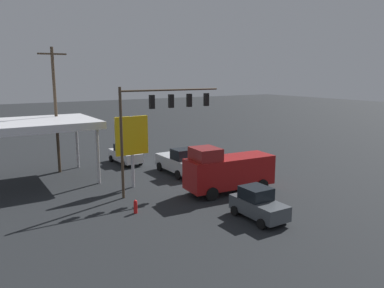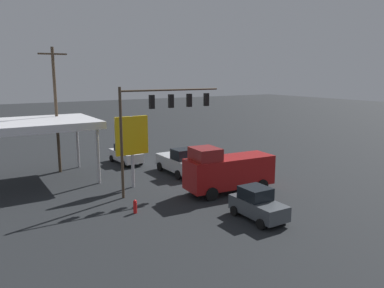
{
  "view_description": "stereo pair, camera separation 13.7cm",
  "coord_description": "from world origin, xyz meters",
  "px_view_note": "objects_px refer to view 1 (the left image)",
  "views": [
    {
      "loc": [
        15.33,
        22.58,
        8.79
      ],
      "look_at": [
        0.0,
        -2.0,
        3.34
      ],
      "focal_mm": 35.0,
      "sensor_mm": 36.0,
      "label": 1
    },
    {
      "loc": [
        15.22,
        22.66,
        8.79
      ],
      "look_at": [
        0.0,
        -2.0,
        3.34
      ],
      "focal_mm": 35.0,
      "sensor_mm": 36.0,
      "label": 2
    }
  ],
  "objects_px": {
    "pickup_parked": "(179,162)",
    "fire_hydrant": "(135,207)",
    "price_sign": "(132,138)",
    "utility_pole": "(56,108)",
    "hatchback_crossing": "(258,204)",
    "traffic_signal_assembly": "(161,112)",
    "delivery_truck": "(228,170)",
    "sedan_waiting": "(125,154)"
  },
  "relations": [
    {
      "from": "hatchback_crossing",
      "to": "delivery_truck",
      "type": "xyz_separation_m",
      "value": [
        -1.63,
        -5.23,
        0.75
      ]
    },
    {
      "from": "fire_hydrant",
      "to": "pickup_parked",
      "type": "bearing_deg",
      "value": -136.54
    },
    {
      "from": "sedan_waiting",
      "to": "delivery_truck",
      "type": "xyz_separation_m",
      "value": [
        -3.0,
        12.76,
        0.74
      ]
    },
    {
      "from": "pickup_parked",
      "to": "fire_hydrant",
      "type": "relative_size",
      "value": 5.92
    },
    {
      "from": "price_sign",
      "to": "pickup_parked",
      "type": "bearing_deg",
      "value": -163.79
    },
    {
      "from": "price_sign",
      "to": "delivery_truck",
      "type": "relative_size",
      "value": 0.81
    },
    {
      "from": "utility_pole",
      "to": "sedan_waiting",
      "type": "relative_size",
      "value": 2.46
    },
    {
      "from": "price_sign",
      "to": "sedan_waiting",
      "type": "xyz_separation_m",
      "value": [
        -2.53,
        -7.81,
        -2.97
      ]
    },
    {
      "from": "traffic_signal_assembly",
      "to": "fire_hydrant",
      "type": "relative_size",
      "value": 9.3
    },
    {
      "from": "traffic_signal_assembly",
      "to": "delivery_truck",
      "type": "distance_m",
      "value": 6.57
    },
    {
      "from": "traffic_signal_assembly",
      "to": "pickup_parked",
      "type": "xyz_separation_m",
      "value": [
        -3.55,
        -3.54,
        -4.92
      ]
    },
    {
      "from": "utility_pole",
      "to": "sedan_waiting",
      "type": "distance_m",
      "value": 8.03
    },
    {
      "from": "traffic_signal_assembly",
      "to": "sedan_waiting",
      "type": "xyz_separation_m",
      "value": [
        -1.02,
        -9.88,
        -5.08
      ]
    },
    {
      "from": "traffic_signal_assembly",
      "to": "price_sign",
      "type": "relative_size",
      "value": 1.46
    },
    {
      "from": "traffic_signal_assembly",
      "to": "fire_hydrant",
      "type": "bearing_deg",
      "value": 41.93
    },
    {
      "from": "price_sign",
      "to": "sedan_waiting",
      "type": "relative_size",
      "value": 1.25
    },
    {
      "from": "price_sign",
      "to": "sedan_waiting",
      "type": "distance_m",
      "value": 8.73
    },
    {
      "from": "utility_pole",
      "to": "delivery_truck",
      "type": "height_order",
      "value": "utility_pole"
    },
    {
      "from": "traffic_signal_assembly",
      "to": "utility_pole",
      "type": "height_order",
      "value": "utility_pole"
    },
    {
      "from": "price_sign",
      "to": "pickup_parked",
      "type": "height_order",
      "value": "price_sign"
    },
    {
      "from": "price_sign",
      "to": "hatchback_crossing",
      "type": "distance_m",
      "value": 11.3
    },
    {
      "from": "utility_pole",
      "to": "price_sign",
      "type": "bearing_deg",
      "value": 116.48
    },
    {
      "from": "utility_pole",
      "to": "pickup_parked",
      "type": "height_order",
      "value": "utility_pole"
    },
    {
      "from": "traffic_signal_assembly",
      "to": "price_sign",
      "type": "xyz_separation_m",
      "value": [
        1.51,
        -2.07,
        -2.11
      ]
    },
    {
      "from": "hatchback_crossing",
      "to": "price_sign",
      "type": "bearing_deg",
      "value": -158.65
    },
    {
      "from": "delivery_truck",
      "to": "pickup_parked",
      "type": "bearing_deg",
      "value": -81.63
    },
    {
      "from": "sedan_waiting",
      "to": "delivery_truck",
      "type": "relative_size",
      "value": 0.65
    },
    {
      "from": "delivery_truck",
      "to": "price_sign",
      "type": "bearing_deg",
      "value": -37.63
    },
    {
      "from": "traffic_signal_assembly",
      "to": "pickup_parked",
      "type": "distance_m",
      "value": 7.03
    },
    {
      "from": "hatchback_crossing",
      "to": "pickup_parked",
      "type": "xyz_separation_m",
      "value": [
        -1.17,
        -11.65,
        0.16
      ]
    },
    {
      "from": "traffic_signal_assembly",
      "to": "hatchback_crossing",
      "type": "distance_m",
      "value": 9.86
    },
    {
      "from": "sedan_waiting",
      "to": "fire_hydrant",
      "type": "distance_m",
      "value": 13.94
    },
    {
      "from": "price_sign",
      "to": "delivery_truck",
      "type": "xyz_separation_m",
      "value": [
        -5.53,
        4.95,
        -2.23
      ]
    },
    {
      "from": "utility_pole",
      "to": "hatchback_crossing",
      "type": "height_order",
      "value": "utility_pole"
    },
    {
      "from": "utility_pole",
      "to": "sedan_waiting",
      "type": "height_order",
      "value": "utility_pole"
    },
    {
      "from": "pickup_parked",
      "to": "fire_hydrant",
      "type": "bearing_deg",
      "value": -46.78
    },
    {
      "from": "traffic_signal_assembly",
      "to": "pickup_parked",
      "type": "relative_size",
      "value": 1.57
    },
    {
      "from": "hatchback_crossing",
      "to": "pickup_parked",
      "type": "height_order",
      "value": "pickup_parked"
    },
    {
      "from": "pickup_parked",
      "to": "delivery_truck",
      "type": "relative_size",
      "value": 0.75
    },
    {
      "from": "hatchback_crossing",
      "to": "sedan_waiting",
      "type": "distance_m",
      "value": 18.04
    },
    {
      "from": "traffic_signal_assembly",
      "to": "delivery_truck",
      "type": "bearing_deg",
      "value": 144.39
    },
    {
      "from": "hatchback_crossing",
      "to": "pickup_parked",
      "type": "bearing_deg",
      "value": 174.69
    }
  ]
}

